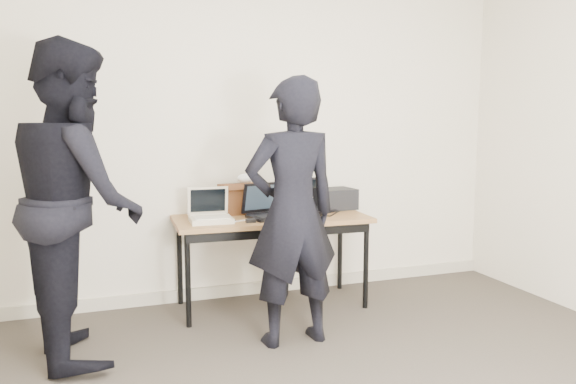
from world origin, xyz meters
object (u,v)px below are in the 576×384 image
person_typist (292,213)px  leather_satchel (242,198)px  desk (272,224)px  laptop_beige (210,215)px  person_observer (77,201)px  laptop_center (268,209)px  equipment_box (336,199)px  laptop_right (315,203)px

person_typist → leather_satchel: bearing=-88.7°
desk → laptop_beige: (-0.49, -0.02, 0.11)m
desk → person_observer: person_observer is taller
leather_satchel → person_observer: bearing=-158.8°
laptop_center → leather_satchel: size_ratio=1.05×
laptop_center → person_typist: 0.73m
laptop_center → leather_satchel: (-0.15, 0.22, 0.07)m
desk → laptop_beige: laptop_beige is taller
person_observer → person_typist: bearing=-111.0°
desk → leather_satchel: size_ratio=4.03×
leather_satchel → equipment_box: 0.81m
laptop_right → laptop_center: bearing=172.1°
person_observer → laptop_right: bearing=-79.7°
desk → equipment_box: equipment_box is taller
desk → person_observer: size_ratio=0.78×
leather_satchel → person_typist: person_typist is taller
laptop_right → person_typist: 1.07m
laptop_center → equipment_box: laptop_center is taller
laptop_center → leather_satchel: laptop_center is taller
laptop_right → person_observer: bearing=168.3°
laptop_right → equipment_box: laptop_right is taller
person_typist → desk: bearing=-101.3°
equipment_box → desk: bearing=-163.1°
person_observer → laptop_center: bearing=-81.0°
laptop_beige → desk: bearing=5.6°
laptop_right → person_typist: bearing=-150.8°
laptop_beige → laptop_right: laptop_right is taller
laptop_center → person_observer: (-1.38, -0.43, 0.20)m
laptop_right → person_observer: size_ratio=0.25×
laptop_beige → person_observer: size_ratio=0.16×
laptop_center → person_typist: (-0.07, -0.73, 0.10)m
person_typist → person_observer: person_observer is taller
desk → person_observer: 1.50m
laptop_beige → person_observer: (-0.92, -0.40, 0.21)m
equipment_box → laptop_center: bearing=-164.3°
laptop_beige → laptop_right: bearing=16.5°
equipment_box → person_observer: (-2.04, -0.62, 0.17)m
laptop_center → laptop_right: bearing=11.0°
leather_satchel → desk: bearing=-58.8°
laptop_center → leather_satchel: 0.28m
person_typist → equipment_box: bearing=-132.4°
desk → leather_satchel: bearing=130.5°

